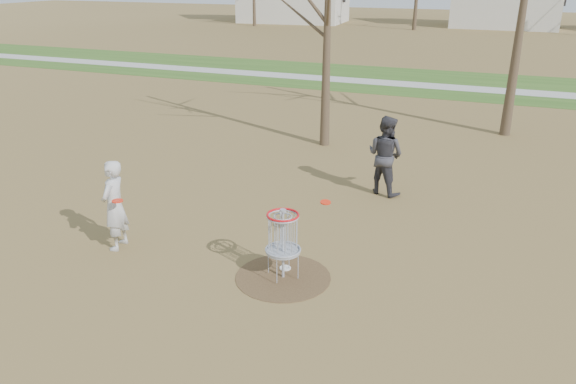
# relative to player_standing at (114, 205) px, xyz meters

# --- Properties ---
(ground) EXTENTS (160.00, 160.00, 0.00)m
(ground) POSITION_rel_player_standing_xyz_m (3.64, 0.12, -0.94)
(ground) COLOR brown
(ground) RESTS_ON ground
(green_band) EXTENTS (160.00, 8.00, 0.01)m
(green_band) POSITION_rel_player_standing_xyz_m (3.64, 21.12, -0.94)
(green_band) COLOR #2D5119
(green_band) RESTS_ON ground
(footpath) EXTENTS (160.00, 1.50, 0.01)m
(footpath) POSITION_rel_player_standing_xyz_m (3.64, 20.12, -0.93)
(footpath) COLOR #9E9E99
(footpath) RESTS_ON green_band
(dirt_circle) EXTENTS (1.80, 1.80, 0.01)m
(dirt_circle) POSITION_rel_player_standing_xyz_m (3.64, 0.12, -0.94)
(dirt_circle) COLOR #47331E
(dirt_circle) RESTS_ON ground
(player_standing) EXTENTS (0.55, 0.75, 1.89)m
(player_standing) POSITION_rel_player_standing_xyz_m (0.00, 0.00, 0.00)
(player_standing) COLOR silver
(player_standing) RESTS_ON ground
(player_throwing) EXTENTS (1.19, 1.07, 2.03)m
(player_throwing) POSITION_rel_player_standing_xyz_m (4.41, 5.08, 0.07)
(player_throwing) COLOR #36353A
(player_throwing) RESTS_ON ground
(disc_grounded) EXTENTS (0.22, 0.22, 0.02)m
(disc_grounded) POSITION_rel_player_standing_xyz_m (3.56, 0.43, -0.92)
(disc_grounded) COLOR white
(disc_grounded) RESTS_ON dirt_circle
(discs_in_play) EXTENTS (3.85, 2.17, 0.26)m
(discs_in_play) POSITION_rel_player_standing_xyz_m (2.22, 0.75, 0.14)
(discs_in_play) COLOR red
(discs_in_play) RESTS_ON ground
(disc_golf_basket) EXTENTS (0.64, 0.64, 1.35)m
(disc_golf_basket) POSITION_rel_player_standing_xyz_m (3.64, 0.12, -0.03)
(disc_golf_basket) COLOR #9EA3AD
(disc_golf_basket) RESTS_ON ground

